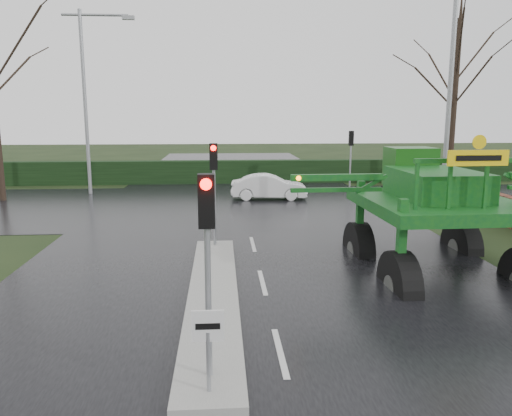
{
  "coord_description": "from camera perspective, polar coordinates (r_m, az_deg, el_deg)",
  "views": [
    {
      "loc": [
        -1.07,
        -8.68,
        4.42
      ],
      "look_at": [
        -0.16,
        4.24,
        2.0
      ],
      "focal_mm": 35.0,
      "sensor_mm": 36.0,
      "label": 1
    }
  ],
  "objects": [
    {
      "name": "ground",
      "position": [
        9.8,
        2.77,
        -16.24
      ],
      "size": [
        140.0,
        140.0,
        0.0
      ],
      "primitive_type": "plane",
      "color": "black",
      "rests_on": "ground"
    },
    {
      "name": "road_main",
      "position": [
        19.22,
        -0.75,
        -2.7
      ],
      "size": [
        14.0,
        80.0,
        0.02
      ],
      "primitive_type": "cube",
      "color": "black",
      "rests_on": "ground"
    },
    {
      "name": "road_cross",
      "position": [
        25.09,
        -1.54,
        0.44
      ],
      "size": [
        80.0,
        12.0,
        0.02
      ],
      "primitive_type": "cube",
      "color": "black",
      "rests_on": "ground"
    },
    {
      "name": "median_island",
      "position": [
        12.46,
        -4.93,
        -9.82
      ],
      "size": [
        1.2,
        10.0,
        0.16
      ],
      "primitive_type": "cube",
      "color": "gray",
      "rests_on": "ground"
    },
    {
      "name": "hedge_row",
      "position": [
        32.9,
        -2.17,
        4.16
      ],
      "size": [
        44.0,
        0.9,
        1.5
      ],
      "primitive_type": "cube",
      "color": "black",
      "rests_on": "ground"
    },
    {
      "name": "brick_wall",
      "position": [
        27.52,
        20.87,
        1.9
      ],
      "size": [
        0.4,
        20.0,
        1.2
      ],
      "primitive_type": "cube",
      "color": "#592D1E",
      "rests_on": "ground"
    },
    {
      "name": "keep_left_sign",
      "position": [
        7.93,
        -5.5,
        -14.54
      ],
      "size": [
        0.5,
        0.07,
        1.35
      ],
      "color": "gray",
      "rests_on": "ground"
    },
    {
      "name": "traffic_signal_near",
      "position": [
        7.89,
        -5.62,
        -2.86
      ],
      "size": [
        0.26,
        0.33,
        3.52
      ],
      "color": "gray",
      "rests_on": "ground"
    },
    {
      "name": "traffic_signal_mid",
      "position": [
        16.28,
        -4.85,
        4.09
      ],
      "size": [
        0.26,
        0.33,
        3.52
      ],
      "color": "gray",
      "rests_on": "ground"
    },
    {
      "name": "traffic_signal_far",
      "position": [
        29.73,
        10.79,
        6.86
      ],
      "size": [
        0.26,
        0.33,
        3.52
      ],
      "rotation": [
        0.0,
        0.0,
        3.14
      ],
      "color": "gray",
      "rests_on": "ground"
    },
    {
      "name": "street_light_right",
      "position": [
        22.71,
        20.66,
        13.88
      ],
      "size": [
        3.85,
        0.3,
        10.0
      ],
      "color": "gray",
      "rests_on": "ground"
    },
    {
      "name": "street_light_left_far",
      "position": [
        29.59,
        -18.47,
        13.09
      ],
      "size": [
        3.85,
        0.3,
        10.0
      ],
      "color": "gray",
      "rests_on": "ground"
    },
    {
      "name": "tree_right_far",
      "position": [
        32.91,
        21.9,
        13.45
      ],
      "size": [
        7.0,
        7.0,
        12.05
      ],
      "color": "black",
      "rests_on": "ground"
    },
    {
      "name": "crop_sprayer",
      "position": [
        13.25,
        16.15,
        1.09
      ],
      "size": [
        8.81,
        5.59,
        4.92
      ],
      "rotation": [
        0.0,
        0.0,
        0.03
      ],
      "color": "black",
      "rests_on": "ground"
    },
    {
      "name": "white_sedan",
      "position": [
        26.6,
        1.48,
        1.01
      ],
      "size": [
        4.08,
        1.67,
        1.32
      ],
      "primitive_type": "imported",
      "rotation": [
        0.0,
        0.0,
        1.5
      ],
      "color": "white",
      "rests_on": "ground"
    }
  ]
}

